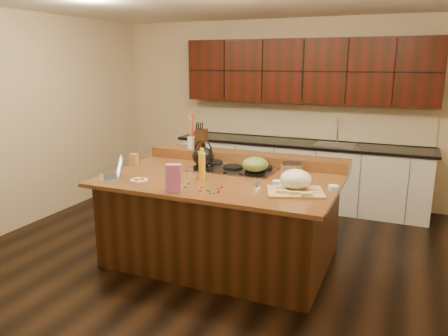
% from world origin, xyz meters
% --- Properties ---
extents(room, '(5.52, 5.02, 2.72)m').
position_xyz_m(room, '(0.00, 0.00, 1.35)').
color(room, black).
rests_on(room, ground).
extents(island, '(2.40, 1.60, 0.92)m').
position_xyz_m(island, '(0.00, 0.00, 0.46)').
color(island, black).
rests_on(island, ground).
extents(back_ledge, '(2.40, 0.30, 0.12)m').
position_xyz_m(back_ledge, '(0.00, 0.70, 0.98)').
color(back_ledge, black).
rests_on(back_ledge, island).
extents(cooktop, '(0.92, 0.52, 0.05)m').
position_xyz_m(cooktop, '(0.00, 0.30, 0.94)').
color(cooktop, gray).
rests_on(cooktop, island).
extents(back_counter, '(3.70, 0.66, 2.40)m').
position_xyz_m(back_counter, '(0.30, 2.23, 0.98)').
color(back_counter, silver).
rests_on(back_counter, ground).
extents(kettle, '(0.30, 0.30, 0.22)m').
position_xyz_m(kettle, '(-0.30, 0.17, 1.07)').
color(kettle, black).
rests_on(kettle, cooktop).
extents(green_bowl, '(0.37, 0.37, 0.15)m').
position_xyz_m(green_bowl, '(0.30, 0.17, 1.04)').
color(green_bowl, '#546D2B').
rests_on(green_bowl, cooktop).
extents(laptop, '(0.39, 0.40, 0.22)m').
position_xyz_m(laptop, '(-1.00, -0.47, 0.98)').
color(laptop, '#B7B7BC').
rests_on(laptop, island).
extents(oil_bottle, '(0.09, 0.09, 0.27)m').
position_xyz_m(oil_bottle, '(-0.15, -0.17, 1.06)').
color(oil_bottle, yellow).
rests_on(oil_bottle, island).
extents(vinegar_bottle, '(0.08, 0.08, 0.25)m').
position_xyz_m(vinegar_bottle, '(-0.27, 0.21, 1.04)').
color(vinegar_bottle, silver).
rests_on(vinegar_bottle, island).
extents(wooden_tray, '(0.59, 0.51, 0.20)m').
position_xyz_m(wooden_tray, '(0.83, -0.22, 1.01)').
color(wooden_tray, tan).
rests_on(wooden_tray, island).
extents(ramekin_a, '(0.13, 0.13, 0.04)m').
position_xyz_m(ramekin_a, '(0.62, -0.09, 0.94)').
color(ramekin_a, white).
rests_on(ramekin_a, island).
extents(ramekin_b, '(0.12, 0.12, 0.04)m').
position_xyz_m(ramekin_b, '(0.71, -0.24, 0.94)').
color(ramekin_b, white).
rests_on(ramekin_b, island).
extents(ramekin_c, '(0.10, 0.10, 0.04)m').
position_xyz_m(ramekin_c, '(1.15, -0.05, 0.94)').
color(ramekin_c, white).
rests_on(ramekin_c, island).
extents(strainer_bowl, '(0.31, 0.31, 0.09)m').
position_xyz_m(strainer_bowl, '(0.63, 0.43, 0.97)').
color(strainer_bowl, '#996B3F').
rests_on(strainer_bowl, island).
extents(kitchen_timer, '(0.09, 0.09, 0.07)m').
position_xyz_m(kitchen_timer, '(0.46, -0.20, 0.96)').
color(kitchen_timer, silver).
rests_on(kitchen_timer, island).
extents(pink_bag, '(0.16, 0.12, 0.26)m').
position_xyz_m(pink_bag, '(-0.19, -0.67, 1.05)').
color(pink_bag, '#D464B3').
rests_on(pink_bag, island).
extents(candy_plate, '(0.21, 0.21, 0.01)m').
position_xyz_m(candy_plate, '(-0.71, -0.47, 0.93)').
color(candy_plate, white).
rests_on(candy_plate, island).
extents(package_box, '(0.09, 0.07, 0.13)m').
position_xyz_m(package_box, '(-1.15, 0.08, 0.99)').
color(package_box, '#BF8243').
rests_on(package_box, island).
extents(utensil_crock, '(0.14, 0.14, 0.14)m').
position_xyz_m(utensil_crock, '(-0.71, 0.70, 1.11)').
color(utensil_crock, white).
rests_on(utensil_crock, back_ledge).
extents(knife_block, '(0.16, 0.22, 0.24)m').
position_xyz_m(knife_block, '(-0.58, 0.70, 1.16)').
color(knife_block, black).
rests_on(knife_block, back_ledge).
extents(gumdrop_0, '(0.02, 0.02, 0.02)m').
position_xyz_m(gumdrop_0, '(0.20, -0.54, 0.93)').
color(gumdrop_0, red).
rests_on(gumdrop_0, island).
extents(gumdrop_1, '(0.02, 0.02, 0.02)m').
position_xyz_m(gumdrop_1, '(-0.26, -0.38, 0.93)').
color(gumdrop_1, '#198C26').
rests_on(gumdrop_1, island).
extents(gumdrop_2, '(0.02, 0.02, 0.02)m').
position_xyz_m(gumdrop_2, '(0.03, -0.59, 0.93)').
color(gumdrop_2, red).
rests_on(gumdrop_2, island).
extents(gumdrop_3, '(0.02, 0.02, 0.02)m').
position_xyz_m(gumdrop_3, '(0.18, -0.58, 0.93)').
color(gumdrop_3, '#198C26').
rests_on(gumdrop_3, island).
extents(gumdrop_4, '(0.02, 0.02, 0.02)m').
position_xyz_m(gumdrop_4, '(0.16, -0.39, 0.93)').
color(gumdrop_4, red).
rests_on(gumdrop_4, island).
extents(gumdrop_5, '(0.02, 0.02, 0.02)m').
position_xyz_m(gumdrop_5, '(0.15, -0.60, 0.93)').
color(gumdrop_5, '#198C26').
rests_on(gumdrop_5, island).
extents(gumdrop_6, '(0.02, 0.02, 0.02)m').
position_xyz_m(gumdrop_6, '(-0.27, -0.49, 0.93)').
color(gumdrop_6, red).
rests_on(gumdrop_6, island).
extents(gumdrop_7, '(0.02, 0.02, 0.02)m').
position_xyz_m(gumdrop_7, '(-0.16, -0.51, 0.93)').
color(gumdrop_7, '#198C26').
rests_on(gumdrop_7, island).
extents(gumdrop_8, '(0.02, 0.02, 0.02)m').
position_xyz_m(gumdrop_8, '(0.16, -0.45, 0.93)').
color(gumdrop_8, red).
rests_on(gumdrop_8, island).
extents(gumdrop_9, '(0.02, 0.02, 0.02)m').
position_xyz_m(gumdrop_9, '(-0.18, -0.40, 0.93)').
color(gumdrop_9, '#198C26').
rests_on(gumdrop_9, island).
extents(gumdrop_10, '(0.02, 0.02, 0.02)m').
position_xyz_m(gumdrop_10, '(-0.01, -0.47, 0.93)').
color(gumdrop_10, red).
rests_on(gumdrop_10, island).
extents(gumdrop_11, '(0.02, 0.02, 0.02)m').
position_xyz_m(gumdrop_11, '(0.09, -0.54, 0.93)').
color(gumdrop_11, '#198C26').
rests_on(gumdrop_11, island).
extents(gumdrop_12, '(0.02, 0.02, 0.02)m').
position_xyz_m(gumdrop_12, '(0.03, -0.57, 0.93)').
color(gumdrop_12, red).
rests_on(gumdrop_12, island).
extents(gumdrop_13, '(0.02, 0.02, 0.02)m').
position_xyz_m(gumdrop_13, '(-0.25, -0.47, 0.93)').
color(gumdrop_13, '#198C26').
rests_on(gumdrop_13, island).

